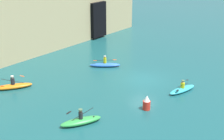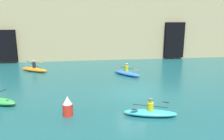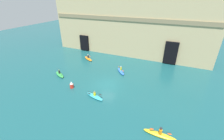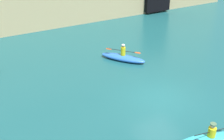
# 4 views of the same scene
# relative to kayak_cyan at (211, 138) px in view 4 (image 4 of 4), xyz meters

# --- Properties ---
(ground_plane) EXTENTS (120.00, 120.00, 0.00)m
(ground_plane) POSITION_rel_kayak_cyan_xyz_m (0.07, 4.00, -0.22)
(ground_plane) COLOR #195156
(kayak_cyan) EXTENTS (3.11, 1.49, 1.05)m
(kayak_cyan) POSITION_rel_kayak_cyan_xyz_m (0.00, 0.00, 0.00)
(kayak_cyan) COLOR #33B2C6
(kayak_cyan) RESTS_ON ground
(kayak_blue) EXTENTS (2.61, 2.97, 1.18)m
(kayak_blue) POSITION_rel_kayak_cyan_xyz_m (0.52, 9.10, 0.02)
(kayak_blue) COLOR blue
(kayak_blue) RESTS_ON ground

